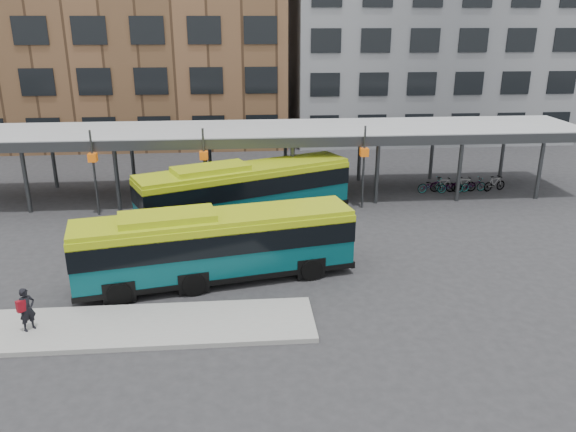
% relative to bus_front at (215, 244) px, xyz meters
% --- Properties ---
extents(ground, '(120.00, 120.00, 0.00)m').
position_rel_bus_front_xyz_m(ground, '(2.14, -0.76, -1.64)').
color(ground, '#28282B').
rests_on(ground, ground).
extents(boarding_island, '(14.00, 3.00, 0.18)m').
position_rel_bus_front_xyz_m(boarding_island, '(-3.36, -3.76, -1.55)').
color(boarding_island, gray).
rests_on(boarding_island, ground).
extents(canopy, '(40.00, 6.53, 4.80)m').
position_rel_bus_front_xyz_m(canopy, '(2.08, 12.11, 2.27)').
color(canopy, '#999B9E').
rests_on(canopy, ground).
extents(building_brick, '(26.00, 14.00, 22.00)m').
position_rel_bus_front_xyz_m(building_brick, '(-7.86, 31.24, 9.36)').
color(building_brick, brown).
rests_on(building_brick, ground).
extents(building_grey, '(24.00, 14.00, 20.00)m').
position_rel_bus_front_xyz_m(building_grey, '(18.14, 31.24, 8.36)').
color(building_grey, slate).
rests_on(building_grey, ground).
extents(bus_front, '(11.67, 4.68, 3.15)m').
position_rel_bus_front_xyz_m(bus_front, '(0.00, 0.00, 0.00)').
color(bus_front, '#06444A').
rests_on(bus_front, ground).
extents(bus_rear, '(11.77, 6.99, 3.24)m').
position_rel_bus_front_xyz_m(bus_rear, '(1.34, 7.52, 0.05)').
color(bus_rear, '#06444A').
rests_on(bus_rear, ground).
extents(pedestrian, '(0.67, 0.67, 1.57)m').
position_rel_bus_front_xyz_m(pedestrian, '(-6.33, -3.81, -0.66)').
color(pedestrian, black).
rests_on(pedestrian, boarding_island).
extents(bike_rack, '(5.97, 1.00, 0.99)m').
position_rel_bus_front_xyz_m(bike_rack, '(14.83, 11.50, -1.16)').
color(bike_rack, slate).
rests_on(bike_rack, ground).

